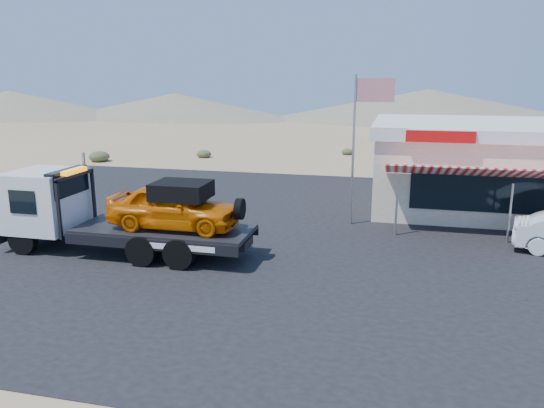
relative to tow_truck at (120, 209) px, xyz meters
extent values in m
plane|color=#987A56|center=(2.66, 0.92, -1.54)|extent=(120.00, 120.00, 0.00)
cube|color=black|center=(4.66, 3.92, -1.53)|extent=(32.00, 24.00, 0.02)
cylinder|color=black|center=(-3.18, -0.99, -1.02)|extent=(0.99, 0.30, 0.99)
cylinder|color=black|center=(-3.18, 0.99, -1.02)|extent=(0.99, 0.30, 0.99)
cylinder|color=black|center=(1.28, -0.99, -1.02)|extent=(0.99, 0.55, 0.99)
cylinder|color=black|center=(1.28, 0.99, -1.02)|extent=(0.99, 0.55, 0.99)
cylinder|color=black|center=(2.57, -0.99, -1.02)|extent=(0.99, 0.55, 0.99)
cylinder|color=black|center=(2.57, 0.99, -1.02)|extent=(0.99, 0.55, 0.99)
cube|color=black|center=(0.49, 0.00, -0.87)|extent=(8.13, 0.99, 0.30)
cube|color=silver|center=(-2.88, 0.00, 0.17)|extent=(2.18, 2.33, 2.08)
cube|color=black|center=(-1.94, 0.00, 0.86)|extent=(0.35, 1.98, 0.89)
cube|color=black|center=(-1.64, 0.00, 0.12)|extent=(0.10, 2.18, 1.98)
cube|color=orange|center=(-1.64, 0.00, 1.26)|extent=(0.25, 1.19, 0.15)
cube|color=black|center=(1.58, 0.00, -0.60)|extent=(5.95, 2.28, 0.15)
imported|color=#DB5F03|center=(1.98, 0.00, 0.22)|extent=(4.36, 1.76, 1.49)
cube|color=black|center=(2.27, 0.00, 0.78)|extent=(1.78, 1.49, 0.55)
cube|color=beige|center=(13.16, 9.92, 0.18)|extent=(10.00, 8.00, 3.40)
cube|color=white|center=(13.16, 9.92, 2.13)|extent=(10.40, 8.40, 0.50)
cube|color=red|center=(10.66, 5.66, 2.13)|extent=(2.60, 0.12, 0.45)
cube|color=black|center=(13.16, 5.90, -0.02)|extent=(7.00, 0.06, 1.60)
cube|color=red|center=(13.16, 5.02, 0.93)|extent=(9.00, 1.73, 0.61)
cylinder|color=#99999E|center=(9.16, 4.22, -0.42)|extent=(0.08, 0.08, 2.20)
cylinder|color=#99999E|center=(13.16, 4.22, -0.42)|extent=(0.08, 0.08, 2.20)
cylinder|color=#99999E|center=(7.36, 5.42, 1.48)|extent=(0.10, 0.10, 6.00)
cube|color=#B20C14|center=(8.11, 5.42, 3.88)|extent=(1.50, 0.02, 0.90)
ellipsoid|color=#3F4A27|center=(-11.63, 17.78, -1.14)|extent=(1.45, 1.45, 0.78)
ellipsoid|color=#3F4A27|center=(-5.05, 21.32, -1.24)|extent=(1.09, 1.09, 0.59)
ellipsoid|color=#3F4A27|center=(5.27, 25.24, -1.29)|extent=(0.93, 0.93, 0.50)
cone|color=#726B59|center=(-22.34, 55.92, 0.21)|extent=(36.00, 36.00, 3.50)
cone|color=#726B59|center=(12.66, 58.92, 0.56)|extent=(44.00, 44.00, 4.20)
cone|color=#726B59|center=(-47.34, 52.92, 0.36)|extent=(40.00, 40.00, 3.80)
camera|label=1|loc=(9.11, -15.78, 4.44)|focal=35.00mm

